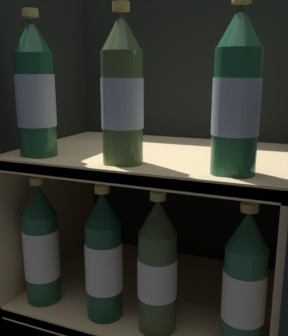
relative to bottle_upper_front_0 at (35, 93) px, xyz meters
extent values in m
cube|color=black|center=(0.19, 0.32, -0.21)|extent=(0.58, 0.02, 0.84)
cube|color=black|center=(-0.09, 0.12, -0.21)|extent=(0.02, 0.42, 0.84)
cube|color=#DBBC84|center=(0.19, 0.12, -0.44)|extent=(0.54, 0.38, 0.02)
cube|color=#DBBC84|center=(-0.07, 0.12, -0.54)|extent=(0.01, 0.38, 0.18)
cube|color=#DBBC84|center=(0.19, 0.12, -0.13)|extent=(0.54, 0.38, 0.02)
cube|color=#DBBC84|center=(0.19, -0.05, -0.13)|extent=(0.54, 0.02, 0.03)
cube|color=#DBBC84|center=(-0.07, 0.12, -0.38)|extent=(0.01, 0.38, 0.49)
cube|color=#DBBC84|center=(0.45, 0.12, -0.38)|extent=(0.01, 0.38, 0.49)
cylinder|color=#144228|center=(0.00, 0.00, -0.02)|extent=(0.07, 0.07, 0.19)
cylinder|color=#8C99B2|center=(0.00, 0.00, -0.01)|extent=(0.07, 0.07, 0.09)
cone|color=#144228|center=(0.00, 0.00, 0.10)|extent=(0.07, 0.07, 0.06)
cylinder|color=gold|center=(0.00, 0.00, 0.14)|extent=(0.03, 0.03, 0.01)
cylinder|color=#384C28|center=(0.18, 0.00, -0.02)|extent=(0.07, 0.07, 0.19)
cylinder|color=#8C99B2|center=(0.18, 0.00, -0.01)|extent=(0.07, 0.07, 0.08)
cone|color=#384C28|center=(0.18, 0.00, 0.10)|extent=(0.07, 0.07, 0.06)
cylinder|color=gold|center=(0.18, 0.00, 0.14)|extent=(0.03, 0.03, 0.01)
cylinder|color=#194C2D|center=(0.37, 0.00, -0.02)|extent=(0.07, 0.07, 0.19)
cylinder|color=#8C99B2|center=(0.37, 0.00, -0.01)|extent=(0.07, 0.07, 0.09)
cone|color=#194C2D|center=(0.37, 0.00, 0.10)|extent=(0.07, 0.07, 0.06)
cylinder|color=#194C2D|center=(-0.01, 0.00, -0.33)|extent=(0.07, 0.07, 0.19)
cylinder|color=silver|center=(-0.01, 0.00, -0.32)|extent=(0.07, 0.07, 0.10)
cone|color=#194C2D|center=(-0.01, 0.00, -0.21)|extent=(0.07, 0.07, 0.06)
cylinder|color=gold|center=(-0.01, 0.00, -0.17)|extent=(0.03, 0.03, 0.01)
cylinder|color=#144228|center=(0.13, 0.00, -0.33)|extent=(0.07, 0.07, 0.19)
cylinder|color=silver|center=(0.13, 0.00, -0.32)|extent=(0.07, 0.07, 0.10)
cone|color=#144228|center=(0.13, 0.00, -0.21)|extent=(0.07, 0.07, 0.06)
cylinder|color=gold|center=(0.13, 0.00, -0.17)|extent=(0.03, 0.03, 0.01)
cylinder|color=#384C28|center=(0.24, 0.00, -0.33)|extent=(0.07, 0.07, 0.19)
cylinder|color=silver|center=(0.24, 0.00, -0.32)|extent=(0.07, 0.07, 0.07)
cone|color=#384C28|center=(0.24, 0.00, -0.21)|extent=(0.07, 0.07, 0.06)
cylinder|color=gold|center=(0.24, 0.00, -0.17)|extent=(0.03, 0.03, 0.01)
cylinder|color=#1E5638|center=(0.40, 0.00, -0.33)|extent=(0.07, 0.07, 0.19)
cylinder|color=silver|center=(0.40, 0.00, -0.32)|extent=(0.07, 0.07, 0.09)
cone|color=#1E5638|center=(0.40, 0.00, -0.21)|extent=(0.07, 0.07, 0.06)
cylinder|color=gold|center=(0.40, 0.00, -0.17)|extent=(0.03, 0.03, 0.01)
camera|label=1|loc=(0.47, -0.61, 0.03)|focal=42.00mm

